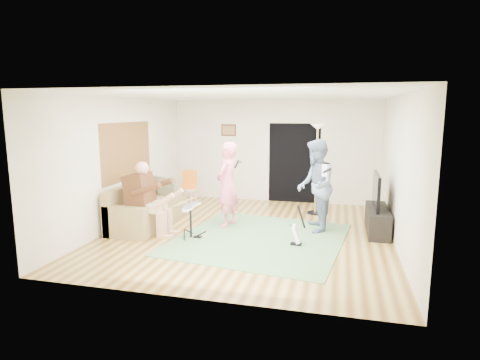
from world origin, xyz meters
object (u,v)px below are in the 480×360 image
sofa (145,211)px  drum_kit (191,223)px  guitarist (316,186)px  torchiere_lamp (317,153)px  tv_cabinet (377,220)px  singer (228,185)px  dining_chair (188,194)px  television (376,191)px  guitar_spare (297,234)px

sofa → drum_kit: 1.45m
sofa → guitarist: bearing=6.5°
torchiere_lamp → tv_cabinet: size_ratio=1.51×
guitarist → tv_cabinet: 1.42m
guitarist → torchiere_lamp: bearing=174.5°
singer → sofa: bearing=-69.5°
sofa → torchiere_lamp: torchiere_lamp is taller
dining_chair → tv_cabinet: (4.52, -1.19, -0.08)m
guitarist → television: bearing=91.1°
singer → tv_cabinet: bearing=106.7°
drum_kit → television: size_ratio=0.59×
sofa → singer: (1.76, 0.30, 0.60)m
guitarist → drum_kit: bearing=-73.4°
television → guitarist: bearing=-170.5°
sofa → tv_cabinet: sofa is taller
drum_kit → guitarist: size_ratio=0.36×
dining_chair → singer: bearing=-45.4°
singer → television: (2.98, 0.31, -0.04)m
torchiere_lamp → television: bearing=-44.4°
sofa → guitarist: size_ratio=1.17×
singer → guitarist: 1.81m
drum_kit → torchiere_lamp: (2.20, 2.48, 1.16)m
drum_kit → guitar_spare: guitar_spare is taller
sofa → torchiere_lamp: 4.11m
guitar_spare → television: size_ratio=0.67×
tv_cabinet → television: size_ratio=1.25×
sofa → guitar_spare: bearing=-10.2°
singer → guitar_spare: bearing=71.0°
singer → guitar_spare: 1.91m
sofa → tv_cabinet: 4.84m
guitarist → guitar_spare: 1.26m
guitarist → guitar_spare: (-0.25, -1.00, -0.72)m
sofa → guitar_spare: 3.37m
drum_kit → tv_cabinet: 3.72m
torchiere_lamp → television: 1.85m
drum_kit → guitar_spare: 2.02m
tv_cabinet → singer: bearing=-174.3°
guitarist → dining_chair: bearing=-121.2°
tv_cabinet → guitar_spare: bearing=-141.1°
television → torchiere_lamp: bearing=135.6°
guitar_spare → torchiere_lamp: bearing=85.7°
sofa → guitarist: (3.57, 0.41, 0.64)m
singer → torchiere_lamp: (1.73, 1.53, 0.56)m
television → drum_kit: bearing=-160.0°
dining_chair → sofa: bearing=-99.1°
tv_cabinet → torchiere_lamp: bearing=136.8°
tv_cabinet → guitarist: bearing=-170.9°
drum_kit → guitar_spare: (2.02, 0.06, -0.08)m
guitarist → tv_cabinet: (1.23, 0.20, -0.68)m
torchiere_lamp → tv_cabinet: bearing=-43.2°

